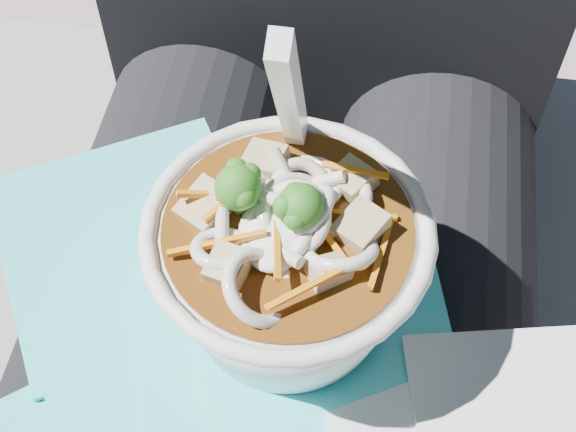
# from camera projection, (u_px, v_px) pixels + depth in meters

# --- Properties ---
(stone_ledge) EXTENTS (1.00, 0.51, 0.48)m
(stone_ledge) POSITION_uv_depth(u_px,v_px,m) (301.00, 374.00, 0.88)
(stone_ledge) COLOR slate
(stone_ledge) RESTS_ON ground
(lap) EXTENTS (0.35, 0.48, 0.16)m
(lap) POSITION_uv_depth(u_px,v_px,m) (273.00, 386.00, 0.53)
(lap) COLOR black
(lap) RESTS_ON stone_ledge
(person_body) EXTENTS (0.34, 0.94, 1.03)m
(person_body) POSITION_uv_depth(u_px,v_px,m) (295.00, 255.00, 0.57)
(person_body) COLOR black
(person_body) RESTS_ON ground
(plastic_bag) EXTENTS (0.32, 0.33, 0.02)m
(plastic_bag) POSITION_uv_depth(u_px,v_px,m) (229.00, 379.00, 0.44)
(plastic_bag) COLOR #2FC1C5
(plastic_bag) RESTS_ON lap
(udon_bowl) EXTENTS (0.15, 0.15, 0.20)m
(udon_bowl) POSITION_uv_depth(u_px,v_px,m) (288.00, 258.00, 0.42)
(udon_bowl) COLOR silver
(udon_bowl) RESTS_ON plastic_bag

